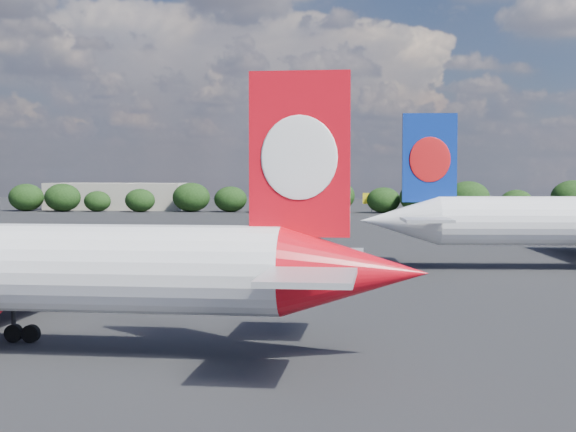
# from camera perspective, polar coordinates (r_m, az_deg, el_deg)

# --- Properties ---
(ground) EXTENTS (500.00, 500.00, 0.00)m
(ground) POSITION_cam_1_polar(r_m,az_deg,el_deg) (102.89, -4.55, -2.99)
(ground) COLOR black
(ground) RESTS_ON ground
(terminal_building) EXTENTS (42.00, 16.00, 8.00)m
(terminal_building) POSITION_cam_1_polar(r_m,az_deg,el_deg) (248.12, -11.94, 1.38)
(terminal_building) COLOR #9F9789
(terminal_building) RESTS_ON ground
(highway_sign) EXTENTS (6.00, 0.30, 4.50)m
(highway_sign) POSITION_cam_1_polar(r_m,az_deg,el_deg) (219.65, -1.95, 1.02)
(highway_sign) COLOR #156B1B
(highway_sign) RESTS_ON ground
(billboard_yellow) EXTENTS (5.00, 0.30, 5.50)m
(billboard_yellow) POSITION_cam_1_polar(r_m,az_deg,el_deg) (221.85, 5.98, 1.21)
(billboard_yellow) COLOR yellow
(billboard_yellow) RESTS_ON ground
(horizon_treeline) EXTENTS (204.27, 16.67, 9.31)m
(horizon_treeline) POSITION_cam_1_polar(r_m,az_deg,el_deg) (219.77, 5.29, 1.26)
(horizon_treeline) COLOR black
(horizon_treeline) RESTS_ON ground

